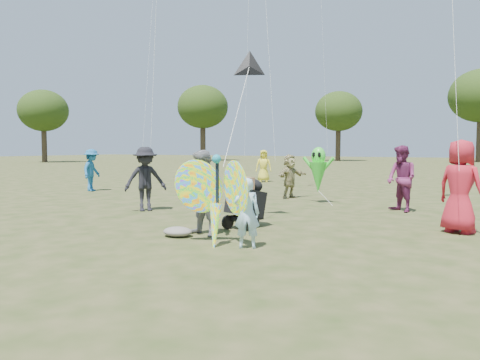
# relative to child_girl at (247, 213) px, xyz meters

# --- Properties ---
(ground) EXTENTS (160.00, 160.00, 0.00)m
(ground) POSITION_rel_child_girl_xyz_m (-0.40, -0.67, -0.60)
(ground) COLOR #51592B
(ground) RESTS_ON ground
(child_girl) EXTENTS (0.52, 0.45, 1.21)m
(child_girl) POSITION_rel_child_girl_xyz_m (0.00, 0.00, 0.00)
(child_girl) COLOR #B4E2FF
(child_girl) RESTS_ON ground
(adult_man) EXTENTS (0.93, 0.79, 1.67)m
(adult_man) POSITION_rel_child_girl_xyz_m (-1.28, 0.57, 0.23)
(adult_man) COLOR gray
(adult_man) RESTS_ON ground
(grey_bag) EXTENTS (0.59, 0.48, 0.19)m
(grey_bag) POSITION_rel_child_girl_xyz_m (-1.67, 0.27, -0.51)
(grey_bag) COLOR slate
(grey_bag) RESTS_ON ground
(crowd_a) EXTENTS (1.08, 0.92, 1.88)m
(crowd_a) POSITION_rel_child_girl_xyz_m (3.07, 3.35, 0.34)
(crowd_a) COLOR red
(crowd_a) RESTS_ON ground
(crowd_b) EXTENTS (1.21, 1.28, 1.74)m
(crowd_b) POSITION_rel_child_girl_xyz_m (-4.63, 2.81, 0.26)
(crowd_b) COLOR black
(crowd_b) RESTS_ON ground
(crowd_d) EXTENTS (0.80, 1.45, 1.49)m
(crowd_d) POSITION_rel_child_girl_xyz_m (-2.47, 7.67, 0.14)
(crowd_d) COLOR #9C9160
(crowd_d) RESTS_ON ground
(crowd_e) EXTENTS (1.10, 1.08, 1.78)m
(crowd_e) POSITION_rel_child_girl_xyz_m (1.46, 6.00, 0.29)
(crowd_e) COLOR #732654
(crowd_e) RESTS_ON ground
(crowd_g) EXTENTS (0.93, 0.80, 1.60)m
(crowd_g) POSITION_rel_child_girl_xyz_m (-6.56, 13.96, 0.20)
(crowd_g) COLOR yellow
(crowd_g) RESTS_ON ground
(crowd_i) EXTENTS (0.93, 1.21, 1.66)m
(crowd_i) POSITION_rel_child_girl_xyz_m (-10.34, 6.28, 0.22)
(crowd_i) COLOR #1A5B91
(crowd_i) RESTS_ON ground
(jogging_stroller) EXTENTS (0.72, 1.13, 1.09)m
(jogging_stroller) POSITION_rel_child_girl_xyz_m (-0.99, 1.84, 0.01)
(jogging_stroller) COLOR black
(jogging_stroller) RESTS_ON ground
(butterfly_kite) EXTENTS (1.74, 0.75, 1.81)m
(butterfly_kite) POSITION_rel_child_girl_xyz_m (-0.57, -0.07, 0.21)
(butterfly_kite) COLOR #F02556
(butterfly_kite) RESTS_ON ground
(delta_kite_rig) EXTENTS (0.95, 2.32, 2.64)m
(delta_kite_rig) POSITION_rel_child_girl_xyz_m (-1.37, 2.65, 2.95)
(delta_kite_rig) COLOR black
(delta_kite_rig) RESTS_ON ground
(alien_kite) EXTENTS (1.12, 0.69, 1.74)m
(alien_kite) POSITION_rel_child_girl_xyz_m (-1.15, 6.79, 0.37)
(alien_kite) COLOR #39DE34
(alien_kite) RESTS_ON ground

